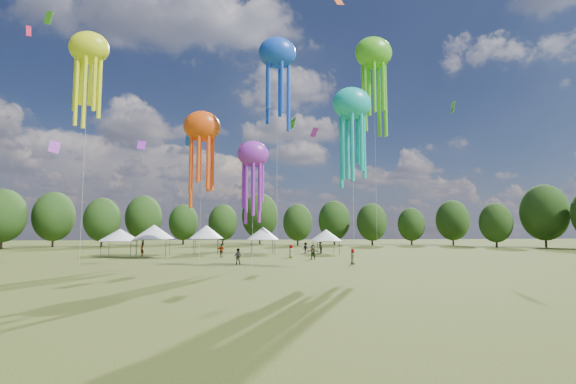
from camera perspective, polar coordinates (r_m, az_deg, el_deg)
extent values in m
plane|color=#384416|center=(11.50, 9.73, -23.62)|extent=(300.00, 300.00, 0.00)
imported|color=gray|center=(45.22, -6.91, -8.76)|extent=(0.99, 0.87, 1.70)
imported|color=gray|center=(55.20, 0.42, -8.15)|extent=(0.81, 0.98, 1.71)
imported|color=gray|center=(66.08, 4.47, -7.62)|extent=(0.87, 1.02, 1.82)
imported|color=gray|center=(66.28, 2.44, -7.67)|extent=(1.26, 1.11, 1.70)
imported|color=gray|center=(56.92, -9.17, -7.97)|extent=(1.12, 0.76, 1.77)
imported|color=gray|center=(52.28, 3.45, -8.24)|extent=(1.76, 1.21, 1.82)
imported|color=gray|center=(62.61, -19.41, -7.45)|extent=(0.58, 0.76, 1.86)
imported|color=gray|center=(45.51, 8.90, -8.76)|extent=(0.54, 0.81, 1.62)
cylinder|color=#47474C|center=(63.75, -24.33, -7.17)|extent=(0.08, 0.08, 2.01)
cylinder|color=#47474C|center=(67.60, -23.38, -7.07)|extent=(0.08, 0.08, 2.01)
cylinder|color=#47474C|center=(62.77, -20.79, -7.33)|extent=(0.08, 0.08, 2.01)
cylinder|color=#47474C|center=(66.67, -20.04, -7.21)|extent=(0.08, 0.08, 2.01)
cube|color=white|center=(65.13, -22.11, -6.27)|extent=(4.40, 4.40, 0.10)
cone|color=white|center=(65.12, -22.08, -5.46)|extent=(5.72, 5.72, 1.73)
cylinder|color=#47474C|center=(61.12, -20.14, -7.26)|extent=(0.08, 0.08, 2.33)
cylinder|color=#47474C|center=(65.00, -19.41, -7.15)|extent=(0.08, 0.08, 2.33)
cylinder|color=#47474C|center=(60.43, -16.43, -7.39)|extent=(0.08, 0.08, 2.33)
cylinder|color=#47474C|center=(64.35, -15.93, -7.26)|extent=(0.08, 0.08, 2.33)
cube|color=white|center=(62.66, -17.95, -6.16)|extent=(4.36, 4.36, 0.10)
cone|color=white|center=(62.65, -17.92, -5.20)|extent=(5.67, 5.67, 2.00)
cylinder|color=#47474C|center=(62.43, -12.87, -7.41)|extent=(0.08, 0.08, 2.32)
cylinder|color=#47474C|center=(65.88, -12.62, -7.30)|extent=(0.08, 0.08, 2.32)
cylinder|color=#47474C|center=(62.25, -9.66, -7.47)|extent=(0.08, 0.08, 2.32)
cylinder|color=#47474C|center=(65.71, -9.58, -7.35)|extent=(0.08, 0.08, 2.32)
cube|color=white|center=(64.01, -11.16, -6.30)|extent=(3.87, 3.87, 0.10)
cone|color=white|center=(64.00, -11.14, -5.37)|extent=(5.03, 5.03, 1.99)
cylinder|color=#47474C|center=(61.46, -4.91, -7.63)|extent=(0.08, 0.08, 2.17)
cylinder|color=#47474C|center=(64.77, -5.08, -7.50)|extent=(0.08, 0.08, 2.17)
cylinder|color=#47474C|center=(61.74, -1.81, -7.63)|extent=(0.08, 0.08, 2.17)
cylinder|color=#47474C|center=(65.04, -2.13, -7.51)|extent=(0.08, 0.08, 2.17)
cube|color=white|center=(63.20, -3.47, -6.54)|extent=(3.72, 3.72, 0.10)
cone|color=white|center=(63.18, -3.47, -5.66)|extent=(4.83, 4.83, 1.86)
cylinder|color=#47474C|center=(61.41, 4.09, -7.73)|extent=(0.08, 0.08, 1.97)
cylinder|color=#47474C|center=(64.61, 3.48, -7.61)|extent=(0.08, 0.08, 1.97)
cylinder|color=#47474C|center=(62.18, 7.06, -7.67)|extent=(0.08, 0.08, 1.97)
cylinder|color=#47474C|center=(65.34, 6.31, -7.56)|extent=(0.08, 0.08, 1.97)
cube|color=white|center=(63.33, 5.23, -6.71)|extent=(3.67, 3.67, 0.10)
cone|color=white|center=(63.31, 5.22, -5.90)|extent=(4.77, 4.77, 1.69)
ellipsoid|color=#FA4F0F|center=(52.62, -11.72, 8.82)|extent=(4.47, 3.13, 3.80)
cylinder|color=beige|center=(51.27, -11.89, -0.08)|extent=(0.03, 0.03, 16.34)
ellipsoid|color=blue|center=(51.72, -1.47, 18.54)|extent=(4.43, 3.10, 3.77)
cylinder|color=beige|center=(48.10, -1.51, 5.06)|extent=(0.03, 0.03, 24.51)
ellipsoid|color=#16C0B7|center=(40.94, 8.77, 11.90)|extent=(3.74, 2.62, 3.18)
cylinder|color=beige|center=(39.35, 8.93, 0.93)|extent=(0.03, 0.03, 15.68)
ellipsoid|color=#F1FF1A|center=(50.69, -25.63, 17.42)|extent=(4.05, 2.84, 3.45)
cylinder|color=beige|center=(47.58, -26.18, 4.64)|extent=(0.03, 0.03, 22.75)
ellipsoid|color=purple|center=(41.67, -4.80, 5.21)|extent=(3.12, 2.19, 2.65)
cylinder|color=beige|center=(41.02, -4.86, -2.51)|extent=(0.03, 0.03, 11.19)
ellipsoid|color=#55D222|center=(62.61, 11.65, 18.20)|extent=(5.30, 3.71, 4.51)
cylinder|color=beige|center=(58.44, 11.91, 5.29)|extent=(0.03, 0.03, 28.46)
cube|color=#55D222|center=(73.87, 0.60, 9.35)|extent=(1.31, 2.23, 2.39)
cube|color=blue|center=(88.03, 11.41, 15.23)|extent=(0.11, 0.83, 0.99)
cube|color=#FF4BAD|center=(52.75, 3.64, 8.17)|extent=(1.07, 0.87, 1.47)
cube|color=purple|center=(86.31, -19.47, 6.08)|extent=(1.57, 1.10, 1.88)
cube|color=#FC1643|center=(60.76, -32.06, 18.25)|extent=(0.34, 1.23, 1.37)
cube|color=#FA4F0F|center=(73.71, 6.90, 24.64)|extent=(2.01, 1.20, 2.03)
cube|color=#55D222|center=(73.25, 21.69, 10.77)|extent=(0.62, 1.61, 2.07)
cube|color=#16C0B7|center=(83.21, 8.62, 10.26)|extent=(0.72, 1.63, 2.00)
cube|color=purple|center=(68.01, -29.43, 5.42)|extent=(1.27, 1.20, 1.98)
cube|color=#FC1643|center=(54.78, -5.99, 5.95)|extent=(1.02, 0.60, 1.22)
cube|color=#55D222|center=(41.91, -30.04, 20.02)|extent=(0.98, 0.60, 1.28)
cube|color=blue|center=(66.89, -13.33, 6.88)|extent=(1.54, 1.62, 2.21)
cylinder|color=#38281C|center=(98.88, -34.66, -5.47)|extent=(0.44, 0.44, 3.36)
ellipsoid|color=#223F15|center=(98.91, -34.51, -2.67)|extent=(8.40, 8.40, 10.51)
cylinder|color=#38281C|center=(102.95, -29.59, -5.66)|extent=(0.44, 0.44, 3.41)
ellipsoid|color=#223F15|center=(102.97, -29.47, -2.93)|extent=(8.53, 8.53, 10.66)
cylinder|color=#38281C|center=(99.28, -24.24, -6.02)|extent=(0.44, 0.44, 3.07)
ellipsoid|color=#223F15|center=(99.28, -24.15, -3.48)|extent=(7.66, 7.66, 9.58)
cylinder|color=#38281C|center=(105.71, -19.27, -6.01)|extent=(0.44, 0.44, 3.43)
ellipsoid|color=#223F15|center=(105.73, -19.19, -3.34)|extent=(8.58, 8.58, 10.73)
cylinder|color=#38281C|center=(109.98, -14.21, -6.23)|extent=(0.44, 0.44, 2.95)
ellipsoid|color=#223F15|center=(109.98, -14.16, -4.03)|extent=(7.37, 7.37, 9.21)
cylinder|color=#38281C|center=(105.49, -8.95, -6.39)|extent=(0.44, 0.44, 2.89)
ellipsoid|color=#223F15|center=(105.49, -8.92, -4.13)|extent=(7.23, 7.23, 9.04)
cylinder|color=#38281C|center=(110.21, -3.89, -6.15)|extent=(0.44, 0.44, 3.84)
ellipsoid|color=#223F15|center=(110.26, -3.87, -3.28)|extent=(9.60, 9.60, 11.99)
cylinder|color=#38281C|center=(100.23, 1.34, -6.53)|extent=(0.44, 0.44, 2.84)
ellipsoid|color=#223F15|center=(100.22, 1.33, -4.19)|extent=(7.11, 7.11, 8.89)
cylinder|color=#38281C|center=(104.79, 6.40, -6.36)|extent=(0.44, 0.44, 3.16)
ellipsoid|color=#223F15|center=(104.80, 6.37, -3.87)|extent=(7.91, 7.91, 9.88)
cylinder|color=#38281C|center=(101.57, 11.49, -6.40)|extent=(0.44, 0.44, 2.88)
ellipsoid|color=#223F15|center=(101.56, 11.44, -4.06)|extent=(7.21, 7.21, 9.01)
cylinder|color=#38281C|center=(107.46, 16.61, -6.29)|extent=(0.44, 0.44, 2.63)
ellipsoid|color=#223F15|center=(107.44, 16.56, -4.27)|extent=(6.57, 6.57, 8.22)
cylinder|color=#38281C|center=(108.44, 21.74, -5.99)|extent=(0.44, 0.44, 3.13)
ellipsoid|color=#223F15|center=(108.45, 21.66, -3.62)|extent=(7.81, 7.81, 9.77)
cylinder|color=#38281C|center=(100.02, 26.72, -6.01)|extent=(0.44, 0.44, 2.72)
ellipsoid|color=#223F15|center=(100.01, 26.63, -3.78)|extent=(6.80, 6.80, 8.50)
cylinder|color=#38281C|center=(103.36, 31.89, -5.44)|extent=(0.44, 0.44, 3.81)
ellipsoid|color=#223F15|center=(103.42, 31.74, -2.40)|extent=(9.52, 9.52, 11.90)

